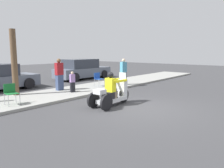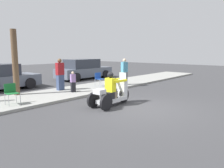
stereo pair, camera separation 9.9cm
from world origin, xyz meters
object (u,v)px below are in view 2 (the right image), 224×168
Objects in this scene: folding_chair_curbside at (99,78)px; parked_car_lot_right at (84,70)px; spectator_by_tree at (73,82)px; spectator_mid_group at (60,75)px; motorcycle_trike at (112,93)px; folding_chair_set_back at (11,92)px; tree_trunk at (15,62)px; spectator_near_curb at (124,72)px.

parked_car_lot_right is at bearing 58.65° from folding_chair_curbside.
spectator_mid_group reaches higher than spectator_by_tree.
motorcycle_trike is at bearing -96.22° from spectator_mid_group.
motorcycle_trike is at bearing -46.02° from folding_chair_set_back.
folding_chair_curbside is at bearing 50.78° from motorcycle_trike.
spectator_mid_group is (0.44, 4.08, 0.44)m from motorcycle_trike.
tree_trunk is (1.06, 1.73, 1.06)m from folding_chair_set_back.
folding_chair_set_back is at bearing -174.84° from folding_chair_curbside.
spectator_mid_group is 5.99m from parked_car_lot_right.
spectator_by_tree is 3.29m from folding_chair_set_back.
tree_trunk is at bearing -157.23° from parked_car_lot_right.
motorcycle_trike is 1.30× the size of spectator_near_curb.
spectator_near_curb is 7.03m from folding_chair_set_back.
parked_car_lot_right is at bearing 35.63° from spectator_mid_group.
folding_chair_curbside is (2.76, 3.39, 0.12)m from motorcycle_trike.
spectator_near_curb reaches higher than parked_car_lot_right.
folding_chair_curbside is (2.26, 0.32, -0.01)m from spectator_by_tree.
spectator_by_tree is 2.90m from tree_trunk.
spectator_by_tree is 0.34× the size of tree_trunk.
motorcycle_trike reaches higher than folding_chair_curbside.
motorcycle_trike is at bearing -69.56° from tree_trunk.
spectator_by_tree is at bearing -34.92° from tree_trunk.
spectator_near_curb is 2.01× the size of folding_chair_set_back.
spectator_mid_group is at bearing 158.61° from spectator_near_curb.
motorcycle_trike reaches higher than folding_chair_set_back.
spectator_mid_group is at bearing 83.78° from motorcycle_trike.
spectator_by_tree reaches higher than folding_chair_curbside.
tree_trunk is at bearing 164.62° from folding_chair_curbside.
motorcycle_trike is 1.25× the size of spectator_mid_group.
tree_trunk reaches higher than spectator_by_tree.
parked_car_lot_right is (2.55, 4.19, 0.12)m from folding_chair_curbside.
folding_chair_set_back is at bearing -159.66° from spectator_mid_group.
spectator_mid_group is (-0.05, 1.01, 0.31)m from spectator_by_tree.
spectator_near_curb is 3.77m from spectator_by_tree.
spectator_near_curb is 0.34× the size of parked_car_lot_right.
tree_trunk is at bearing 58.49° from folding_chair_set_back.
spectator_near_curb is 1.54× the size of spectator_by_tree.
spectator_near_curb is 0.96× the size of spectator_mid_group.
motorcycle_trike reaches higher than spectator_by_tree.
folding_chair_set_back is (-5.55, -0.50, 0.00)m from folding_chair_curbside.
folding_chair_curbside is 4.90m from parked_car_lot_right.
spectator_near_curb is 4.07m from spectator_mid_group.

